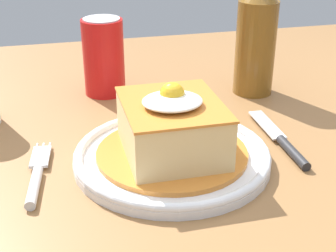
{
  "coord_description": "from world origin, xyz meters",
  "views": [
    {
      "loc": [
        -0.14,
        -0.54,
        1.05
      ],
      "look_at": [
        -0.01,
        -0.02,
        0.79
      ],
      "focal_mm": 51.91,
      "sensor_mm": 36.0,
      "label": 1
    }
  ],
  "objects_px": {
    "knife": "(285,144)",
    "beer_bottle_amber": "(256,33)",
    "soda_can": "(104,57)",
    "main_plate": "(172,156)",
    "fork": "(36,177)"
  },
  "relations": [
    {
      "from": "fork",
      "to": "soda_can",
      "type": "bearing_deg",
      "value": 66.26
    },
    {
      "from": "main_plate",
      "to": "beer_bottle_amber",
      "type": "height_order",
      "value": "beer_bottle_amber"
    },
    {
      "from": "beer_bottle_amber",
      "to": "fork",
      "type": "bearing_deg",
      "value": -150.17
    },
    {
      "from": "knife",
      "to": "soda_can",
      "type": "relative_size",
      "value": 1.33
    },
    {
      "from": "fork",
      "to": "beer_bottle_amber",
      "type": "distance_m",
      "value": 0.41
    },
    {
      "from": "knife",
      "to": "soda_can",
      "type": "xyz_separation_m",
      "value": [
        -0.2,
        0.25,
        0.06
      ]
    },
    {
      "from": "knife",
      "to": "beer_bottle_amber",
      "type": "bearing_deg",
      "value": 79.53
    },
    {
      "from": "main_plate",
      "to": "beer_bottle_amber",
      "type": "distance_m",
      "value": 0.28
    },
    {
      "from": "knife",
      "to": "beer_bottle_amber",
      "type": "xyz_separation_m",
      "value": [
        0.04,
        0.19,
        0.09
      ]
    },
    {
      "from": "knife",
      "to": "beer_bottle_amber",
      "type": "distance_m",
      "value": 0.22
    },
    {
      "from": "fork",
      "to": "beer_bottle_amber",
      "type": "bearing_deg",
      "value": 29.83
    },
    {
      "from": "fork",
      "to": "soda_can",
      "type": "xyz_separation_m",
      "value": [
        0.11,
        0.25,
        0.06
      ]
    },
    {
      "from": "fork",
      "to": "knife",
      "type": "xyz_separation_m",
      "value": [
        0.31,
        0.01,
        0.0
      ]
    },
    {
      "from": "main_plate",
      "to": "knife",
      "type": "bearing_deg",
      "value": 0.09
    },
    {
      "from": "main_plate",
      "to": "beer_bottle_amber",
      "type": "relative_size",
      "value": 0.9
    }
  ]
}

